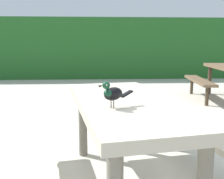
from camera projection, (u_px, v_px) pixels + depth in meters
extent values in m
cube|color=#235B23|center=(103.00, 48.00, 9.90)|extent=(28.00, 1.83, 2.13)
cube|color=#B2A893|center=(126.00, 103.00, 2.07)|extent=(1.06, 1.91, 0.07)
cylinder|color=slate|center=(83.00, 125.00, 2.74)|extent=(0.09, 0.09, 0.67)
cylinder|color=slate|center=(131.00, 121.00, 2.86)|extent=(0.09, 0.09, 0.67)
cube|color=#B2A893|center=(36.00, 145.00, 1.96)|extent=(0.58, 1.73, 0.05)
cylinder|color=slate|center=(41.00, 143.00, 2.61)|extent=(0.07, 0.07, 0.39)
cube|color=#B2A893|center=(203.00, 132.00, 2.28)|extent=(0.58, 1.73, 0.05)
cylinder|color=slate|center=(170.00, 132.00, 2.93)|extent=(0.07, 0.07, 0.39)
ellipsoid|color=black|center=(113.00, 94.00, 1.74)|extent=(0.16, 0.15, 0.09)
ellipsoid|color=#0F3823|center=(108.00, 94.00, 1.72)|extent=(0.09, 0.09, 0.06)
sphere|color=#0F3823|center=(106.00, 85.00, 1.70)|extent=(0.05, 0.05, 0.05)
sphere|color=#EAE08C|center=(107.00, 85.00, 1.67)|extent=(0.01, 0.01, 0.01)
sphere|color=#EAE08C|center=(103.00, 84.00, 1.70)|extent=(0.01, 0.01, 0.01)
cone|color=black|center=(101.00, 86.00, 1.67)|extent=(0.03, 0.03, 0.02)
cube|color=black|center=(126.00, 94.00, 1.82)|extent=(0.10, 0.09, 0.04)
cylinder|color=#47423D|center=(114.00, 104.00, 1.74)|extent=(0.01, 0.01, 0.05)
cylinder|color=#47423D|center=(111.00, 104.00, 1.76)|extent=(0.01, 0.01, 0.05)
cylinder|color=#423324|center=(210.00, 80.00, 6.35)|extent=(0.09, 0.09, 0.67)
cube|color=brown|center=(199.00, 80.00, 5.67)|extent=(0.49, 1.73, 0.05)
cylinder|color=#423324|center=(192.00, 86.00, 6.34)|extent=(0.07, 0.07, 0.39)
cylinder|color=#423324|center=(207.00, 96.00, 5.08)|extent=(0.07, 0.07, 0.39)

